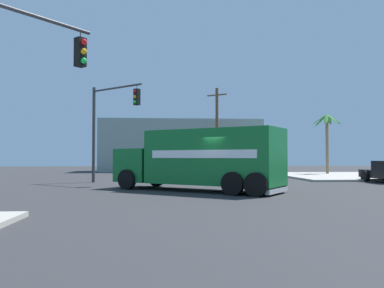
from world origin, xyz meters
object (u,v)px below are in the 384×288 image
at_px(delivery_truck, 201,159).
at_px(traffic_light_primary, 108,119).
at_px(palm_tree_far, 327,134).
at_px(traffic_light_secondary, 17,74).
at_px(utility_pole, 217,129).

distance_m(delivery_truck, traffic_light_primary, 8.22).
relative_size(traffic_light_primary, palm_tree_far, 1.14).
distance_m(traffic_light_secondary, palm_tree_far, 29.32).
xyz_separation_m(traffic_light_primary, traffic_light_secondary, (-0.69, -13.20, -0.02)).
bearing_deg(delivery_truck, utility_pole, 79.83).
distance_m(palm_tree_far, utility_pole, 10.63).
bearing_deg(traffic_light_primary, delivery_truck, -47.90).
height_order(palm_tree_far, utility_pole, utility_pole).
height_order(traffic_light_primary, palm_tree_far, traffic_light_primary).
relative_size(traffic_light_primary, utility_pole, 0.71).
bearing_deg(delivery_truck, traffic_light_secondary, -128.79).
bearing_deg(palm_tree_far, utility_pole, 150.05).
bearing_deg(palm_tree_far, traffic_light_primary, -152.80).
height_order(delivery_truck, utility_pole, utility_pole).
xyz_separation_m(delivery_truck, traffic_light_primary, (-5.25, 5.81, 2.49)).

